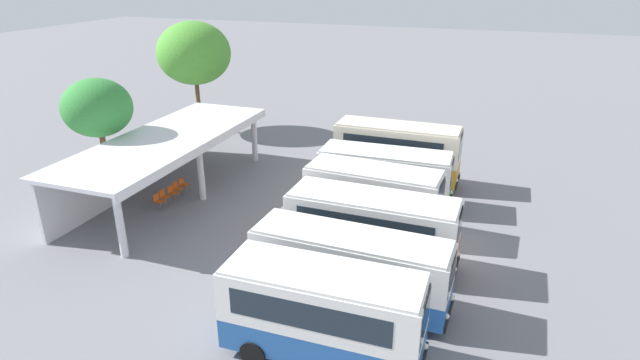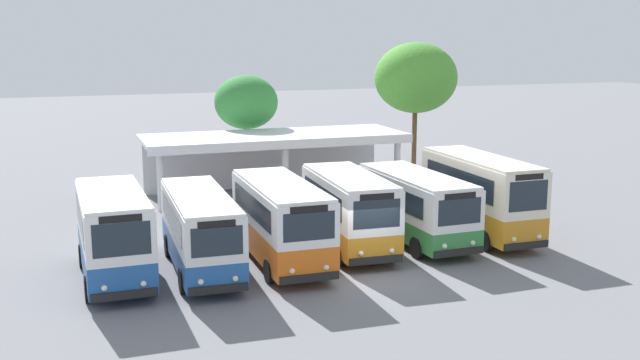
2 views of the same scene
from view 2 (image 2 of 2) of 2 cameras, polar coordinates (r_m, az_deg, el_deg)
name	(u,v)px [view 2 (image 2 of 2)]	position (r m, az deg, el deg)	size (l,w,h in m)	color
ground_plane	(368,275)	(28.27, 3.66, -7.24)	(180.00, 180.00, 0.00)	slate
city_bus_nearest_orange	(114,232)	(28.18, -15.42, -3.82)	(2.41, 6.64, 3.30)	black
city_bus_second_in_row	(200,229)	(28.60, -9.08, -3.66)	(2.42, 7.65, 2.99)	black
city_bus_middle_cream	(281,219)	(29.27, -2.99, -2.98)	(2.49, 7.38, 3.20)	black
city_bus_fourth_amber	(349,209)	(30.98, 2.21, -2.20)	(2.64, 6.69, 3.19)	black
city_bus_fifth_blue	(416,205)	(32.41, 7.31, -1.87)	(2.55, 7.19, 2.99)	black
city_bus_far_end_green	(480,193)	(33.88, 12.08, -0.97)	(2.32, 7.36, 3.56)	black
terminal_canopy	(271,146)	(42.47, -3.72, 2.56)	(14.51, 5.13, 3.40)	silver
waiting_chair_end_by_column	(243,189)	(41.27, -5.84, -0.67)	(0.45, 0.45, 0.86)	slate
waiting_chair_second_from_end	(254,188)	(41.46, -5.06, -0.60)	(0.45, 0.45, 0.86)	slate
waiting_chair_middle_seat	(265,188)	(41.52, -4.23, -0.57)	(0.45, 0.45, 0.86)	slate
waiting_chair_fourth_seat	(275,186)	(41.75, -3.48, -0.50)	(0.45, 0.45, 0.86)	slate
waiting_chair_fifth_seat	(285,186)	(41.90, -2.69, -0.45)	(0.45, 0.45, 0.86)	slate
roadside_tree_behind_canopy	(246,103)	(45.08, -5.63, 5.88)	(3.78, 3.78, 6.48)	brown
roadside_tree_east_of_canopy	(416,78)	(50.28, 7.29, 7.71)	(5.47, 5.47, 8.35)	brown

